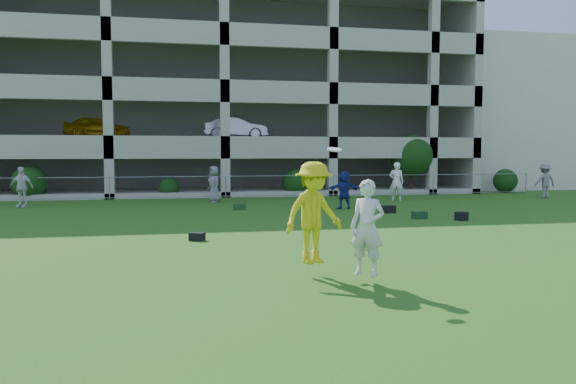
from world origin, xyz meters
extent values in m
plane|color=#235114|center=(0.00, 0.00, 0.00)|extent=(100.00, 100.00, 0.00)
cube|color=beige|center=(23.00, 28.00, 5.00)|extent=(16.00, 14.00, 10.00)
imported|color=silver|center=(-9.34, 15.46, 0.90)|extent=(1.13, 0.69, 1.80)
imported|color=slate|center=(-0.80, 16.32, 0.88)|extent=(0.85, 1.01, 1.76)
imported|color=navy|center=(4.48, 12.00, 0.81)|extent=(1.51, 0.50, 1.62)
imported|color=white|center=(8.23, 15.33, 0.97)|extent=(0.83, 0.70, 1.94)
imported|color=slate|center=(16.70, 15.47, 0.91)|extent=(1.18, 0.68, 1.83)
cube|color=black|center=(-2.08, 4.34, 0.11)|extent=(0.47, 0.41, 0.22)
cube|color=#133518|center=(6.10, 7.93, 0.13)|extent=(0.54, 0.42, 0.26)
cube|color=black|center=(7.35, 7.15, 0.15)|extent=(0.45, 0.45, 0.30)
cube|color=black|center=(5.68, 10.00, 0.15)|extent=(0.62, 0.33, 0.30)
cube|color=#163C16|center=(-0.01, 12.45, 0.12)|extent=(0.52, 0.33, 0.25)
imported|color=#D5C512|center=(-0.02, -0.63, 1.25)|extent=(1.46, 1.16, 1.98)
imported|color=silver|center=(0.79, -1.43, 1.04)|extent=(0.76, 0.74, 1.76)
cylinder|color=white|center=(0.23, -1.17, 2.47)|extent=(0.27, 0.27, 0.10)
cube|color=#9E998C|center=(0.00, 32.75, 6.00)|extent=(30.00, 0.50, 12.00)
cube|color=#9E998C|center=(14.75, 26.00, 6.00)|extent=(0.50, 14.00, 12.00)
cube|color=#9E998C|center=(0.00, 26.00, 11.85)|extent=(30.00, 14.00, 0.30)
cube|color=#9E998C|center=(0.00, 26.00, 0.15)|extent=(30.00, 14.00, 0.30)
cube|color=#9E998C|center=(0.00, 26.00, 3.15)|extent=(30.00, 14.00, 0.30)
cube|color=#9E998C|center=(0.00, 26.00, 6.15)|extent=(30.00, 14.00, 0.30)
cube|color=#9E998C|center=(0.00, 26.00, 9.15)|extent=(30.00, 14.00, 0.30)
cube|color=#9E998C|center=(0.00, 19.15, 2.55)|extent=(30.00, 0.30, 0.90)
cube|color=#9E998C|center=(0.00, 19.15, 5.55)|extent=(30.00, 0.30, 0.90)
cube|color=#9E998C|center=(0.00, 19.15, 8.55)|extent=(30.00, 0.30, 0.90)
cube|color=#9E998C|center=(-6.00, 19.25, 6.00)|extent=(0.50, 0.50, 12.00)
cube|color=#9E998C|center=(0.00, 19.25, 6.00)|extent=(0.50, 0.50, 12.00)
cube|color=#9E998C|center=(6.00, 19.25, 6.00)|extent=(0.50, 0.50, 12.00)
cube|color=#9E998C|center=(12.00, 19.25, 6.00)|extent=(0.50, 0.50, 12.00)
cube|color=#605E59|center=(0.00, 28.00, 6.00)|extent=(29.00, 9.00, 11.60)
imported|color=#E8A10C|center=(-7.11, 24.00, 3.96)|extent=(3.94, 1.73, 1.32)
imported|color=silver|center=(1.08, 24.00, 3.96)|extent=(4.03, 1.46, 1.32)
cylinder|color=gray|center=(-6.00, 19.00, 0.60)|extent=(0.06, 0.06, 1.20)
cylinder|color=gray|center=(0.00, 19.00, 0.60)|extent=(0.06, 0.06, 1.20)
cylinder|color=gray|center=(6.00, 19.00, 0.60)|extent=(0.06, 0.06, 1.20)
cylinder|color=gray|center=(12.00, 19.00, 0.60)|extent=(0.06, 0.06, 1.20)
cylinder|color=gray|center=(18.00, 19.00, 0.60)|extent=(0.06, 0.06, 1.20)
cylinder|color=gray|center=(0.00, 19.00, 1.15)|extent=(36.00, 0.04, 0.04)
cylinder|color=gray|center=(0.00, 19.00, 0.08)|extent=(36.00, 0.04, 0.04)
sphere|color=#163D11|center=(-10.00, 19.60, 0.88)|extent=(1.76, 1.76, 1.76)
sphere|color=#163D11|center=(-3.00, 19.60, 0.55)|extent=(1.10, 1.10, 1.10)
sphere|color=#163D11|center=(4.00, 19.60, 0.77)|extent=(1.54, 1.54, 1.54)
cylinder|color=#382314|center=(11.00, 19.80, 0.98)|extent=(0.16, 0.16, 1.96)
sphere|color=#163D11|center=(11.00, 19.80, 2.24)|extent=(2.52, 2.52, 2.52)
sphere|color=#163D11|center=(17.00, 19.60, 0.72)|extent=(1.43, 1.43, 1.43)
camera|label=1|loc=(-2.64, -11.13, 2.41)|focal=35.00mm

